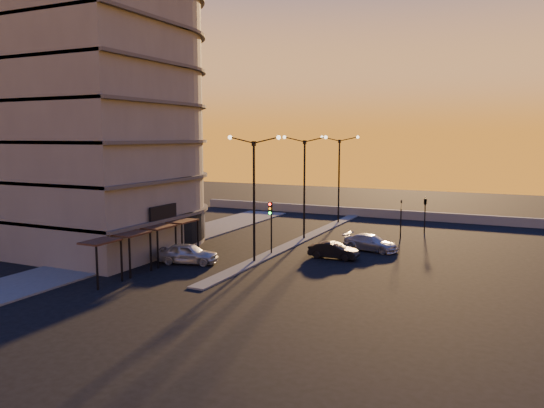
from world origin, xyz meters
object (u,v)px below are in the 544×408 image
(traffic_light_main, at_px, (271,219))
(car_hatchback, at_px, (188,253))
(car_wagon, at_px, (371,243))
(streetlamp_mid, at_px, (304,179))
(car_sedan, at_px, (334,250))

(traffic_light_main, height_order, car_hatchback, traffic_light_main)
(car_hatchback, distance_m, car_wagon, 15.14)
(car_hatchback, xyz_separation_m, car_wagon, (11.16, 10.24, -0.10))
(car_hatchback, relative_size, car_wagon, 0.97)
(streetlamp_mid, bearing_deg, car_wagon, -17.88)
(car_hatchback, xyz_separation_m, car_sedan, (9.30, 6.20, -0.13))
(car_hatchback, bearing_deg, streetlamp_mid, -33.84)
(car_wagon, bearing_deg, car_sedan, 166.44)
(traffic_light_main, relative_size, car_wagon, 0.92)
(car_sedan, bearing_deg, traffic_light_main, 100.12)
(car_wagon, bearing_deg, streetlamp_mid, 83.18)
(car_sedan, height_order, car_wagon, car_wagon)
(streetlamp_mid, xyz_separation_m, car_hatchback, (-4.30, -12.45, -4.83))
(car_sedan, xyz_separation_m, car_wagon, (1.85, 4.04, 0.03))
(streetlamp_mid, relative_size, traffic_light_main, 2.24)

